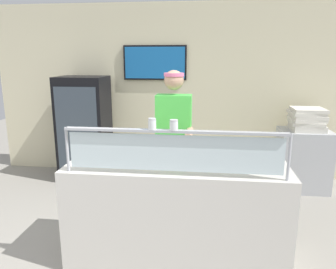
{
  "coord_description": "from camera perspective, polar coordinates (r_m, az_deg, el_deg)",
  "views": [
    {
      "loc": [
        1.26,
        -2.46,
        1.9
      ],
      "look_at": [
        0.91,
        0.4,
        1.21
      ],
      "focal_mm": 35.06,
      "sensor_mm": 36.0,
      "label": 1
    }
  ],
  "objects": [
    {
      "name": "serving_counter",
      "position": [
        3.17,
        1.54,
        -13.28
      ],
      "size": [
        2.0,
        0.72,
        0.95
      ],
      "primitive_type": "cube",
      "color": "silver",
      "rests_on": "ground"
    },
    {
      "name": "parmesan_shaker",
      "position": [
        2.61,
        -2.77,
        1.73
      ],
      "size": [
        0.06,
        0.06,
        0.09
      ],
      "color": "white",
      "rests_on": "sneeze_guard"
    },
    {
      "name": "sneeze_guard",
      "position": [
        2.63,
        1.01,
        -2.06
      ],
      "size": [
        1.82,
        0.06,
        0.38
      ],
      "color": "#B2B5BC",
      "rests_on": "serving_counter"
    },
    {
      "name": "prep_shelf",
      "position": [
        5.14,
        22.37,
        -4.1
      ],
      "size": [
        0.7,
        0.55,
        0.88
      ],
      "primitive_type": "cube",
      "color": "#B7BABF",
      "rests_on": "ground"
    },
    {
      "name": "drink_fridge",
      "position": [
        5.25,
        -14.32,
        0.98
      ],
      "size": [
        0.73,
        0.6,
        1.61
      ],
      "color": "black",
      "rests_on": "ground"
    },
    {
      "name": "worker_figure",
      "position": [
        3.61,
        1.06,
        -0.91
      ],
      "size": [
        0.41,
        0.5,
        1.76
      ],
      "color": "#23232D",
      "rests_on": "ground"
    },
    {
      "name": "pepper_flake_shaker",
      "position": [
        2.59,
        1.02,
        1.56
      ],
      "size": [
        0.07,
        0.07,
        0.08
      ],
      "color": "white",
      "rests_on": "sneeze_guard"
    },
    {
      "name": "pizza_server",
      "position": [
        3.09,
        -3.52,
        -3.76
      ],
      "size": [
        0.1,
        0.29,
        0.01
      ],
      "primitive_type": "cube",
      "rotation": [
        0.0,
        0.0,
        -0.09
      ],
      "color": "#ADAFB7",
      "rests_on": "pizza_tray"
    },
    {
      "name": "shop_rear_unit",
      "position": [
        5.25,
        4.0,
        7.5
      ],
      "size": [
        6.4,
        0.13,
        2.7
      ],
      "color": "beige",
      "rests_on": "ground"
    },
    {
      "name": "ground_plane",
      "position": [
        3.96,
        2.41,
        -15.27
      ],
      "size": [
        12.0,
        12.0,
        0.0
      ],
      "primitive_type": "plane",
      "color": "gray",
      "rests_on": "ground"
    },
    {
      "name": "pizza_box_stack",
      "position": [
        5.0,
        23.0,
        2.45
      ],
      "size": [
        0.47,
        0.45,
        0.31
      ],
      "color": "silver",
      "rests_on": "prep_shelf"
    },
    {
      "name": "pizza_tray",
      "position": [
        3.1,
        -2.72,
        -4.07
      ],
      "size": [
        0.51,
        0.51,
        0.04
      ],
      "color": "#9EA0A8",
      "rests_on": "serving_counter"
    }
  ]
}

